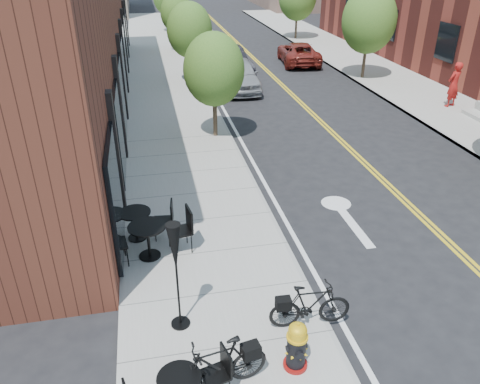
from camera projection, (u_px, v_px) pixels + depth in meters
ground at (307, 285)px, 10.22m from camera, size 120.00×120.00×0.00m
sidewalk_near at (177, 130)px, 18.47m from camera, size 4.00×70.00×0.12m
sidewalk_far at (450, 111)px, 20.60m from camera, size 4.00×70.00×0.12m
building_near at (55, 27)px, 19.51m from camera, size 5.00×28.00×7.00m
tree_near_a at (214, 70)px, 16.66m from camera, size 2.20×2.20×3.81m
tree_near_b at (190, 30)px, 23.51m from camera, size 2.30×2.30×3.98m
tree_near_c at (177, 13)px, 30.51m from camera, size 2.10×2.10×3.67m
tree_far_b at (369, 20)px, 24.12m from camera, size 2.80×2.80×4.62m
fire_hydrant at (296, 346)px, 7.90m from camera, size 0.45×0.45×0.98m
bicycle_left at (219, 366)px, 7.47m from camera, size 1.75×0.78×1.01m
bicycle_right at (310, 305)px, 8.77m from camera, size 1.60×0.53×0.95m
bistro_set_b at (148, 237)px, 10.69m from camera, size 2.06×1.00×1.09m
bistro_set_c at (135, 221)px, 11.39m from camera, size 1.84×0.87×0.98m
patio_umbrella at (175, 255)px, 8.24m from camera, size 0.37×0.37×2.26m
parked_car_a at (239, 74)px, 23.45m from camera, size 1.98×4.53×1.52m
parked_car_b at (228, 61)px, 25.99m from camera, size 2.24×4.84×1.54m
parked_car_c at (204, 35)px, 34.27m from camera, size 1.90×4.43×1.27m
parked_car_far at (299, 53)px, 28.59m from camera, size 2.70×4.84×1.28m
pedestrian at (454, 85)px, 20.53m from camera, size 0.84×0.70×1.95m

